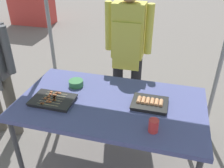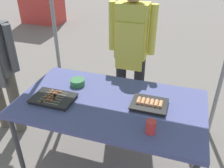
# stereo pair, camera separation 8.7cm
# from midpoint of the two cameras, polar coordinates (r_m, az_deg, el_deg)

# --- Properties ---
(ground_plane) EXTENTS (18.00, 18.00, 0.00)m
(ground_plane) POSITION_cam_midpoint_polar(r_m,az_deg,el_deg) (2.57, 0.65, -18.13)
(ground_plane) COLOR #66605B
(stall_table) EXTENTS (1.60, 0.90, 0.75)m
(stall_table) POSITION_cam_midpoint_polar(r_m,az_deg,el_deg) (2.10, 0.76, -5.44)
(stall_table) COLOR #4C518C
(stall_table) RESTS_ON ground
(tray_grilled_sausages) EXTENTS (0.30, 0.24, 0.05)m
(tray_grilled_sausages) POSITION_cam_midpoint_polar(r_m,az_deg,el_deg) (2.04, 10.04, -4.76)
(tray_grilled_sausages) COLOR black
(tray_grilled_sausages) RESTS_ON stall_table
(tray_meat_skewers) EXTENTS (0.36, 0.25, 0.04)m
(tray_meat_skewers) POSITION_cam_midpoint_polar(r_m,az_deg,el_deg) (2.14, -12.62, -3.37)
(tray_meat_skewers) COLOR black
(tray_meat_skewers) RESTS_ON stall_table
(condiment_bowl) EXTENTS (0.14, 0.14, 0.06)m
(condiment_bowl) POSITION_cam_midpoint_polar(r_m,az_deg,el_deg) (2.32, -7.13, 0.40)
(condiment_bowl) COLOR #33723F
(condiment_bowl) RESTS_ON stall_table
(drink_cup_near_edge) EXTENTS (0.07, 0.07, 0.10)m
(drink_cup_near_edge) POSITION_cam_midpoint_polar(r_m,az_deg,el_deg) (1.76, 10.60, -10.00)
(drink_cup_near_edge) COLOR red
(drink_cup_near_edge) RESTS_ON stall_table
(vendor_woman) EXTENTS (0.52, 0.23, 1.64)m
(vendor_woman) POSITION_cam_midpoint_polar(r_m,az_deg,el_deg) (2.68, 5.55, 9.37)
(vendor_woman) COLOR black
(vendor_woman) RESTS_ON ground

